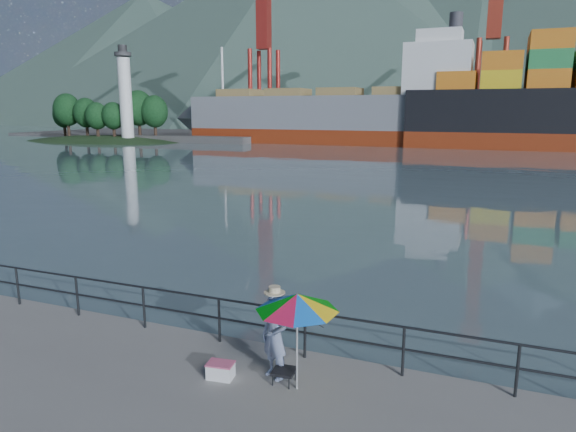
% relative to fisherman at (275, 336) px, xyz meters
% --- Properties ---
extents(harbor_water, '(500.00, 280.00, 0.00)m').
position_rel_fisherman_xyz_m(harbor_water, '(-2.73, 129.25, -0.84)').
color(harbor_water, slate).
rests_on(harbor_water, ground).
extents(far_dock, '(200.00, 40.00, 0.40)m').
position_rel_fisherman_xyz_m(far_dock, '(7.27, 92.25, -0.84)').
color(far_dock, '#514F4C').
rests_on(far_dock, ground).
extents(guardrail, '(22.00, 0.06, 1.03)m').
position_rel_fisherman_xyz_m(guardrail, '(-2.73, 0.95, -0.32)').
color(guardrail, '#2D3033').
rests_on(guardrail, ground).
extents(lighthouse_islet, '(48.00, 26.40, 19.20)m').
position_rel_fisherman_xyz_m(lighthouse_islet, '(-57.70, 61.24, -0.58)').
color(lighthouse_islet, '#263F1E').
rests_on(lighthouse_islet, ground).
extents(fisherman, '(0.72, 0.62, 1.68)m').
position_rel_fisherman_xyz_m(fisherman, '(0.00, 0.00, 0.00)').
color(fisherman, navy).
rests_on(fisherman, ground).
extents(beach_umbrella, '(1.87, 1.87, 1.84)m').
position_rel_fisherman_xyz_m(beach_umbrella, '(0.54, -0.25, 0.84)').
color(beach_umbrella, white).
rests_on(beach_umbrella, ground).
extents(folding_stool, '(0.44, 0.44, 0.27)m').
position_rel_fisherman_xyz_m(folding_stool, '(0.25, -0.16, -0.69)').
color(folding_stool, black).
rests_on(folding_stool, ground).
extents(cooler_bag, '(0.52, 0.38, 0.28)m').
position_rel_fisherman_xyz_m(cooler_bag, '(-0.95, -0.43, -0.70)').
color(cooler_bag, white).
rests_on(cooler_bag, ground).
extents(fishing_rod, '(0.54, 1.75, 1.28)m').
position_rel_fisherman_xyz_m(fishing_rod, '(0.09, 1.07, -0.84)').
color(fishing_rod, black).
rests_on(fishing_rod, ground).
extents(bulk_carrier, '(46.67, 8.08, 14.50)m').
position_rel_fisherman_xyz_m(bulk_carrier, '(-17.46, 69.25, 3.36)').
color(bulk_carrier, maroon).
rests_on(bulk_carrier, ground).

